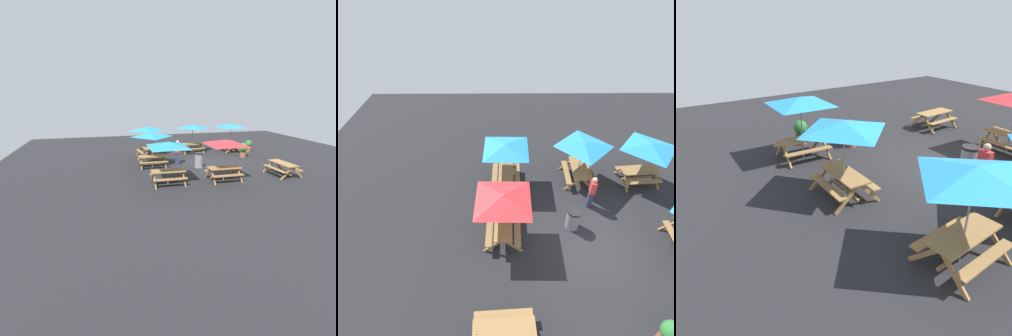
% 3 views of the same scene
% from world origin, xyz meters
% --- Properties ---
extents(ground_plane, '(28.02, 28.02, 0.00)m').
position_xyz_m(ground_plane, '(0.00, 0.00, 0.00)').
color(ground_plane, '#232326').
rests_on(ground_plane, ground).
extents(picnic_table_0, '(2.83, 2.83, 2.34)m').
position_xyz_m(picnic_table_0, '(3.49, 3.28, 1.99)').
color(picnic_table_0, olive).
rests_on(picnic_table_0, ground).
extents(picnic_table_1, '(2.16, 2.16, 2.34)m').
position_xyz_m(picnic_table_1, '(3.49, -3.23, 1.99)').
color(picnic_table_1, olive).
rests_on(picnic_table_1, ground).
extents(picnic_table_3, '(1.62, 1.87, 0.81)m').
position_xyz_m(picnic_table_3, '(-3.46, 3.38, 0.56)').
color(picnic_table_3, olive).
rests_on(picnic_table_3, ground).
extents(picnic_table_4, '(2.05, 2.05, 2.34)m').
position_xyz_m(picnic_table_4, '(3.66, -0.28, 1.99)').
color(picnic_table_4, olive).
rests_on(picnic_table_4, ground).
extents(picnic_table_5, '(2.83, 2.83, 2.34)m').
position_xyz_m(picnic_table_5, '(0.32, 3.41, 1.99)').
color(picnic_table_5, olive).
rests_on(picnic_table_5, ground).
extents(trash_bin_gray, '(0.59, 0.59, 0.98)m').
position_xyz_m(trash_bin_gray, '(0.72, 0.55, 0.49)').
color(trash_bin_gray, gray).
rests_on(trash_bin_gray, ground).
extents(potted_plant_0, '(0.62, 0.62, 1.12)m').
position_xyz_m(potted_plant_0, '(-3.54, -1.31, 0.64)').
color(potted_plant_0, '#935138').
rests_on(potted_plant_0, ground).
extents(person_standing, '(0.39, 0.27, 1.67)m').
position_xyz_m(person_standing, '(1.89, -0.44, 0.89)').
color(person_standing, '#2D334C').
rests_on(person_standing, ground).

